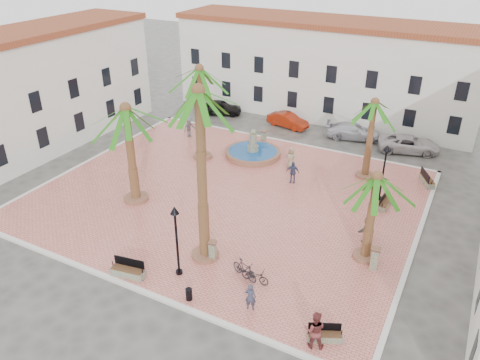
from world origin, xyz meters
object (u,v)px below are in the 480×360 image
at_px(lamppost_s, 176,229).
at_px(car_red, 288,120).
at_px(car_silver, 353,131).
at_px(bench_ne, 427,180).
at_px(bicycle_a, 255,275).
at_px(palm_e, 375,188).
at_px(bicycle_b, 245,269).
at_px(pedestrian_north, 189,127).
at_px(car_black, 220,107).
at_px(fountain, 253,152).
at_px(car_white, 409,144).
at_px(bench_s, 128,271).
at_px(bench_e, 385,204).
at_px(pedestrian_fountain_a, 291,158).
at_px(bollard_se, 213,251).
at_px(palm_nw, 200,79).
at_px(palm_ne, 374,112).
at_px(bollard_n, 264,137).
at_px(palm_s, 199,110).
at_px(cyclist_b, 315,330).
at_px(lamppost_e, 385,163).
at_px(litter_bin, 189,294).
at_px(palm_sw, 127,121).
at_px(pedestrian_east, 367,229).
at_px(bench_se, 324,336).
at_px(cyclist_a, 250,297).
at_px(bollard_e, 375,258).

distance_m(lamppost_s, car_red, 23.94).
bearing_deg(car_silver, bench_ne, -143.86).
height_order(bench_ne, bicycle_a, bench_ne).
distance_m(palm_e, bicycle_b, 8.29).
xyz_separation_m(bicycle_b, pedestrian_north, (-13.67, 15.32, 0.42)).
bearing_deg(bicycle_b, car_black, 52.31).
relative_size(fountain, car_white, 0.91).
height_order(bench_s, bench_e, bench_s).
relative_size(bench_e, pedestrian_fountain_a, 0.98).
xyz_separation_m(bollard_se, car_white, (7.07, 21.19, -0.11)).
bearing_deg(palm_nw, lamppost_s, -63.04).
xyz_separation_m(palm_ne, bollard_n, (-9.60, 1.98, -4.63)).
distance_m(palm_e, bicycle_a, 7.98).
bearing_deg(palm_s, cyclist_b, -23.14).
bearing_deg(lamppost_s, lamppost_e, 59.60).
height_order(litter_bin, car_white, car_white).
height_order(fountain, pedestrian_north, fountain).
height_order(fountain, palm_sw, palm_sw).
bearing_deg(car_white, cyclist_b, 164.44).
distance_m(bollard_se, car_white, 22.34).
relative_size(palm_nw, pedestrian_east, 4.74).
distance_m(bench_e, pedestrian_east, 4.58).
bearing_deg(car_white, bicycle_b, 151.55).
relative_size(palm_nw, bicycle_a, 4.82).
relative_size(bicycle_b, pedestrian_fountain_a, 1.01).
height_order(pedestrian_east, car_white, pedestrian_east).
distance_m(palm_nw, lamppost_e, 15.20).
relative_size(bench_se, pedestrian_north, 0.87).
distance_m(palm_sw, bench_s, 10.07).
bearing_deg(cyclist_b, palm_sw, -41.25).
bearing_deg(bench_ne, car_white, -3.92).
bearing_deg(bench_ne, bench_e, 131.10).
bearing_deg(lamppost_e, bench_e, -56.60).
relative_size(bench_s, bicycle_b, 1.10).
height_order(cyclist_a, pedestrian_east, pedestrian_east).
relative_size(bench_se, bench_ne, 0.84).
bearing_deg(bench_s, bollard_e, 21.06).
height_order(lamppost_s, bollard_e, lamppost_s).
height_order(palm_ne, pedestrian_north, palm_ne).
bearing_deg(bicycle_b, bollard_n, 41.33).
bearing_deg(car_red, bollard_n, -169.78).
height_order(bollard_e, bicycle_a, bollard_e).
height_order(palm_sw, bicycle_b, palm_sw).
bearing_deg(pedestrian_north, palm_nw, -117.48).
height_order(bench_se, bollard_se, bollard_se).
xyz_separation_m(palm_nw, bench_ne, (17.31, 3.95, -6.38)).
xyz_separation_m(bollard_se, car_red, (-4.44, 21.68, -0.14)).
relative_size(palm_s, pedestrian_north, 5.36).
bearing_deg(fountain, bench_e, -15.29).
distance_m(palm_sw, bench_e, 18.24).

